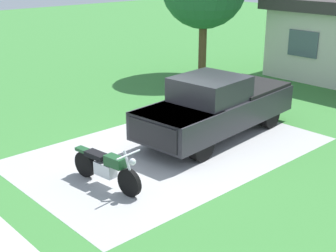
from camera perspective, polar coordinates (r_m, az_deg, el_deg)
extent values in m
plane|color=#387935|center=(13.15, 0.52, -3.02)|extent=(80.00, 80.00, 0.00)
cube|color=#A3A3A3|center=(13.15, 0.52, -3.01)|extent=(5.36, 8.49, 0.01)
cylinder|color=black|center=(10.64, -4.75, -6.92)|extent=(0.67, 0.19, 0.66)
cylinder|color=black|center=(11.70, -10.11, -4.60)|extent=(0.67, 0.19, 0.66)
cube|color=silver|center=(11.13, -7.67, -5.26)|extent=(0.59, 0.32, 0.32)
cube|color=#194723|center=(10.77, -6.49, -4.34)|extent=(0.55, 0.32, 0.24)
cube|color=black|center=(11.23, -8.76, -3.52)|extent=(0.63, 0.35, 0.12)
cube|color=#194723|center=(11.55, -10.22, -2.93)|extent=(0.50, 0.25, 0.08)
cylinder|color=silver|center=(10.48, -4.80, -5.11)|extent=(0.34, 0.10, 0.77)
cylinder|color=silver|center=(10.35, -4.85, -3.50)|extent=(0.12, 0.70, 0.04)
sphere|color=silver|center=(10.32, -4.36, -4.39)|extent=(0.16, 0.16, 0.16)
cylinder|color=black|center=(12.41, 4.08, -2.41)|extent=(0.38, 0.86, 0.84)
cylinder|color=black|center=(13.41, -1.44, -0.64)|extent=(0.38, 0.86, 0.84)
cylinder|color=black|center=(15.17, 12.29, 1.35)|extent=(0.38, 0.86, 0.84)
cylinder|color=black|center=(15.99, 7.22, 2.61)|extent=(0.38, 0.86, 0.84)
cube|color=#28282D|center=(14.10, 6.02, 1.92)|extent=(2.50, 5.76, 0.80)
cube|color=#28282D|center=(12.63, 1.09, 1.32)|extent=(2.07, 2.07, 0.20)
cube|color=#28282D|center=(13.58, 5.13, 4.56)|extent=(1.97, 2.06, 0.70)
cube|color=#3F4C56|center=(13.00, 2.98, 3.46)|extent=(1.71, 0.31, 0.60)
cube|color=black|center=(15.26, 9.52, 4.13)|extent=(2.11, 2.56, 0.50)
cube|color=black|center=(12.08, -1.82, -1.06)|extent=(1.70, 0.25, 0.64)
cylinder|color=brown|center=(21.51, 4.25, 9.70)|extent=(0.36, 0.36, 2.71)
cube|color=#4C5966|center=(20.87, 16.18, 9.64)|extent=(1.40, 0.06, 1.10)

